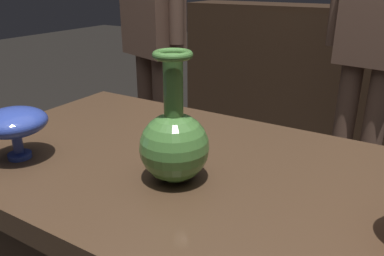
% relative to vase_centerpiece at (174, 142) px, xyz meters
% --- Properties ---
extents(back_display_shelf, '(2.60, 0.40, 0.99)m').
position_rel_vase_centerpiece_xyz_m(back_display_shelf, '(0.04, 2.27, -0.39)').
color(back_display_shelf, '#382619').
rests_on(back_display_shelf, ground_plane).
extents(vase_centerpiece, '(0.14, 0.14, 0.25)m').
position_rel_vase_centerpiece_xyz_m(vase_centerpiece, '(0.00, 0.00, 0.00)').
color(vase_centerpiece, '#477A38').
rests_on(vase_centerpiece, display_plinth).
extents(vase_tall_behind, '(0.14, 0.14, 0.11)m').
position_rel_vase_centerpiece_xyz_m(vase_tall_behind, '(-0.35, -0.10, 0.00)').
color(vase_tall_behind, '#2D429E').
rests_on(vase_tall_behind, display_plinth).
extents(visitor_center_back, '(0.46, 0.23, 1.54)m').
position_rel_vase_centerpiece_xyz_m(visitor_center_back, '(0.15, 1.54, 0.02)').
color(visitor_center_back, brown).
rests_on(visitor_center_back, ground_plane).
extents(visitor_near_left, '(0.45, 0.28, 1.63)m').
position_rel_vase_centerpiece_xyz_m(visitor_near_left, '(-0.81, 1.03, 0.08)').
color(visitor_near_left, brown).
rests_on(visitor_near_left, ground_plane).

